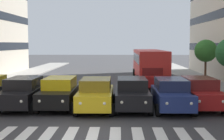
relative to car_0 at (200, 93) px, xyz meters
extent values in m
plane|color=#38383A|center=(6.01, 5.53, -0.89)|extent=(180.00, 180.00, 0.00)
cube|color=silver|center=(1.06, 5.53, -0.88)|extent=(0.45, 2.80, 0.01)
cube|color=silver|center=(1.96, 5.53, -0.88)|extent=(0.45, 2.80, 0.01)
cube|color=silver|center=(2.86, 5.53, -0.88)|extent=(0.45, 2.80, 0.01)
cube|color=silver|center=(3.76, 5.53, -0.88)|extent=(0.45, 2.80, 0.01)
cube|color=silver|center=(4.66, 5.53, -0.88)|extent=(0.45, 2.80, 0.01)
cube|color=silver|center=(5.56, 5.53, -0.88)|extent=(0.45, 2.80, 0.01)
cube|color=silver|center=(6.46, 5.53, -0.88)|extent=(0.45, 2.80, 0.01)
cube|color=silver|center=(7.36, 5.53, -0.88)|extent=(0.45, 2.80, 0.01)
cube|color=silver|center=(8.26, 5.53, -0.88)|extent=(0.45, 2.80, 0.01)
cube|color=silver|center=(9.16, 5.53, -0.88)|extent=(0.45, 2.80, 0.01)
cube|color=maroon|center=(0.00, 0.05, -0.17)|extent=(1.80, 4.40, 0.80)
cube|color=maroon|center=(0.00, -0.15, 0.53)|extent=(1.58, 2.46, 0.60)
cylinder|color=black|center=(-0.90, 1.50, -0.57)|extent=(0.22, 0.64, 0.64)
cylinder|color=black|center=(0.90, 1.50, -0.57)|extent=(0.22, 0.64, 0.64)
cylinder|color=black|center=(-0.90, -1.40, -0.57)|extent=(0.22, 0.64, 0.64)
cylinder|color=black|center=(0.90, -1.40, -0.57)|extent=(0.22, 0.64, 0.64)
sphere|color=white|center=(-0.58, 2.20, -0.09)|extent=(0.18, 0.18, 0.18)
sphere|color=white|center=(0.58, 2.20, -0.09)|extent=(0.18, 0.18, 0.18)
cube|color=navy|center=(1.67, 0.60, -0.17)|extent=(1.80, 4.40, 0.80)
cube|color=#1D2547|center=(1.67, 0.40, 0.53)|extent=(1.58, 2.46, 0.60)
cylinder|color=black|center=(0.77, 2.06, -0.57)|extent=(0.22, 0.64, 0.64)
cylinder|color=black|center=(2.57, 2.06, -0.57)|extent=(0.22, 0.64, 0.64)
cylinder|color=black|center=(0.77, -0.85, -0.57)|extent=(0.22, 0.64, 0.64)
cylinder|color=black|center=(2.57, -0.85, -0.57)|extent=(0.22, 0.64, 0.64)
sphere|color=white|center=(1.10, 2.75, -0.09)|extent=(0.18, 0.18, 0.18)
sphere|color=white|center=(2.25, 2.75, -0.09)|extent=(0.18, 0.18, 0.18)
cube|color=black|center=(3.81, 0.39, -0.17)|extent=(1.80, 4.40, 0.80)
cube|color=black|center=(3.81, 0.19, 0.53)|extent=(1.58, 2.46, 0.60)
cylinder|color=black|center=(2.91, 1.85, -0.57)|extent=(0.22, 0.64, 0.64)
cylinder|color=black|center=(4.71, 1.85, -0.57)|extent=(0.22, 0.64, 0.64)
cylinder|color=black|center=(2.91, -1.06, -0.57)|extent=(0.22, 0.64, 0.64)
cylinder|color=black|center=(4.71, -1.06, -0.57)|extent=(0.22, 0.64, 0.64)
sphere|color=white|center=(3.23, 2.54, -0.09)|extent=(0.18, 0.18, 0.18)
sphere|color=white|center=(4.38, 2.54, -0.09)|extent=(0.18, 0.18, 0.18)
cube|color=gold|center=(5.78, 0.68, -0.17)|extent=(1.80, 4.40, 0.80)
cube|color=olive|center=(5.78, 0.48, 0.53)|extent=(1.58, 2.46, 0.60)
cylinder|color=black|center=(4.88, 2.14, -0.57)|extent=(0.22, 0.64, 0.64)
cylinder|color=black|center=(6.68, 2.14, -0.57)|extent=(0.22, 0.64, 0.64)
cylinder|color=black|center=(4.88, -0.77, -0.57)|extent=(0.22, 0.64, 0.64)
cylinder|color=black|center=(6.68, -0.77, -0.57)|extent=(0.22, 0.64, 0.64)
sphere|color=white|center=(5.21, 2.83, -0.09)|extent=(0.18, 0.18, 0.18)
sphere|color=white|center=(6.36, 2.83, -0.09)|extent=(0.18, 0.18, 0.18)
cube|color=black|center=(7.86, 0.16, -0.17)|extent=(1.80, 4.40, 0.80)
cube|color=yellow|center=(7.86, -0.04, 0.53)|extent=(1.58, 2.46, 0.60)
cylinder|color=black|center=(6.96, 1.61, -0.57)|extent=(0.22, 0.64, 0.64)
cylinder|color=black|center=(8.76, 1.61, -0.57)|extent=(0.22, 0.64, 0.64)
cylinder|color=black|center=(6.96, -1.29, -0.57)|extent=(0.22, 0.64, 0.64)
cylinder|color=black|center=(8.76, -1.29, -0.57)|extent=(0.22, 0.64, 0.64)
sphere|color=white|center=(7.29, 2.31, -0.09)|extent=(0.18, 0.18, 0.18)
sphere|color=white|center=(8.44, 2.31, -0.09)|extent=(0.18, 0.18, 0.18)
cube|color=black|center=(9.89, 0.25, -0.17)|extent=(1.80, 4.40, 0.80)
cube|color=black|center=(9.89, 0.05, 0.53)|extent=(1.58, 2.46, 0.60)
cylinder|color=black|center=(8.99, 1.70, -0.57)|extent=(0.22, 0.64, 0.64)
cylinder|color=black|center=(8.99, -1.20, -0.57)|extent=(0.22, 0.64, 0.64)
cylinder|color=black|center=(10.79, -1.20, -0.57)|extent=(0.22, 0.64, 0.64)
sphere|color=white|center=(9.31, 2.40, -0.09)|extent=(0.18, 0.18, 0.18)
cylinder|color=black|center=(11.39, -1.77, -0.57)|extent=(0.22, 0.64, 0.64)
cube|color=maroon|center=(1.91, -7.95, -0.17)|extent=(1.80, 4.40, 0.80)
cube|color=maroon|center=(1.91, -8.15, 0.53)|extent=(1.58, 2.46, 0.60)
cylinder|color=black|center=(1.01, -6.50, -0.57)|extent=(0.22, 0.64, 0.64)
cylinder|color=black|center=(2.81, -6.50, -0.57)|extent=(0.22, 0.64, 0.64)
cylinder|color=black|center=(1.01, -9.41, -0.57)|extent=(0.22, 0.64, 0.64)
cylinder|color=black|center=(2.81, -9.41, -0.57)|extent=(0.22, 0.64, 0.64)
sphere|color=white|center=(1.33, -5.80, -0.09)|extent=(0.18, 0.18, 0.18)
sphere|color=white|center=(2.48, -5.80, -0.09)|extent=(0.18, 0.18, 0.18)
cube|color=red|center=(1.67, -12.34, 0.86)|extent=(2.50, 10.50, 2.50)
cube|color=black|center=(1.67, -12.34, 1.41)|extent=(2.52, 9.87, 0.80)
cylinder|color=black|center=(0.42, -8.66, -0.39)|extent=(0.28, 1.00, 1.00)
cylinder|color=black|center=(2.92, -8.66, -0.39)|extent=(0.28, 1.00, 1.00)
cylinder|color=black|center=(0.42, -15.49, -0.39)|extent=(0.28, 1.00, 1.00)
cylinder|color=black|center=(2.92, -15.49, -0.39)|extent=(0.28, 1.00, 1.00)
cylinder|color=#513823|center=(-3.39, -11.37, 0.37)|extent=(0.20, 0.20, 2.21)
sphere|color=#2D6B28|center=(-3.39, -11.37, 2.09)|extent=(2.05, 2.05, 2.05)
camera|label=1|loc=(4.50, 17.52, 2.74)|focal=50.40mm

